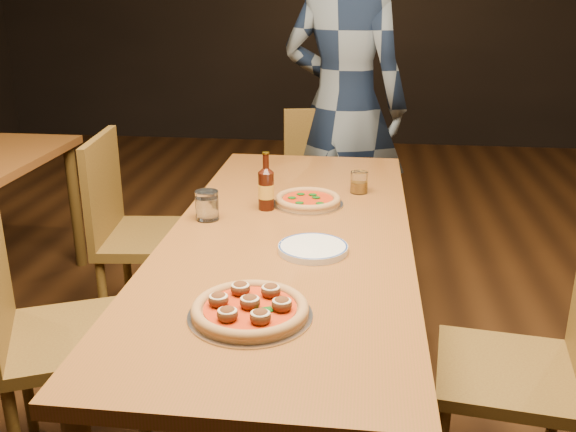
# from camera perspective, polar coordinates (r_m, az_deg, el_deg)

# --- Properties ---
(ground) EXTENTS (9.00, 9.00, 0.00)m
(ground) POSITION_cam_1_polar(r_m,az_deg,el_deg) (2.52, 0.14, -17.42)
(ground) COLOR black
(table_main) EXTENTS (0.80, 2.00, 0.75)m
(table_main) POSITION_cam_1_polar(r_m,az_deg,el_deg) (2.18, 0.16, -3.07)
(table_main) COLOR brown
(table_main) RESTS_ON ground
(chair_main_nw) EXTENTS (0.58, 0.58, 0.94)m
(chair_main_nw) POSITION_cam_1_polar(r_m,az_deg,el_deg) (2.20, -18.52, -9.99)
(chair_main_nw) COLOR #573916
(chair_main_nw) RESTS_ON ground
(chair_main_sw) EXTENTS (0.50, 0.50, 0.97)m
(chair_main_sw) POSITION_cam_1_polar(r_m,az_deg,el_deg) (2.88, -11.70, -1.74)
(chair_main_sw) COLOR #573916
(chair_main_sw) RESTS_ON ground
(chair_main_e) EXTENTS (0.47, 0.47, 0.90)m
(chair_main_e) POSITION_cam_1_polar(r_m,az_deg,el_deg) (2.06, 19.10, -12.86)
(chair_main_e) COLOR #573916
(chair_main_e) RESTS_ON ground
(chair_end) EXTENTS (0.53, 0.53, 0.95)m
(chair_end) POSITION_cam_1_polar(r_m,az_deg,el_deg) (3.34, 3.75, 1.50)
(chair_end) COLOR #573916
(chair_end) RESTS_ON ground
(pizza_meatball) EXTENTS (0.31, 0.31, 0.06)m
(pizza_meatball) POSITION_cam_1_polar(r_m,az_deg,el_deg) (1.61, -3.39, -8.22)
(pizza_meatball) COLOR #B7B7BF
(pizza_meatball) RESTS_ON table_main
(pizza_margherita) EXTENTS (0.26, 0.26, 0.03)m
(pizza_margherita) POSITION_cam_1_polar(r_m,az_deg,el_deg) (2.40, 1.78, 1.42)
(pizza_margherita) COLOR #B7B7BF
(pizza_margherita) RESTS_ON table_main
(plate_stack) EXTENTS (0.22, 0.22, 0.02)m
(plate_stack) POSITION_cam_1_polar(r_m,az_deg,el_deg) (1.98, 2.23, -2.91)
(plate_stack) COLOR white
(plate_stack) RESTS_ON table_main
(beer_bottle) EXTENTS (0.06, 0.06, 0.21)m
(beer_bottle) POSITION_cam_1_polar(r_m,az_deg,el_deg) (2.33, -1.96, 2.37)
(beer_bottle) COLOR black
(beer_bottle) RESTS_ON table_main
(water_glass) EXTENTS (0.08, 0.08, 0.10)m
(water_glass) POSITION_cam_1_polar(r_m,az_deg,el_deg) (2.25, -7.21, 0.94)
(water_glass) COLOR white
(water_glass) RESTS_ON table_main
(amber_glass) EXTENTS (0.07, 0.07, 0.09)m
(amber_glass) POSITION_cam_1_polar(r_m,az_deg,el_deg) (2.55, 6.34, 3.00)
(amber_glass) COLOR #975A11
(amber_glass) RESTS_ON table_main
(diner) EXTENTS (0.77, 0.61, 1.85)m
(diner) POSITION_cam_1_polar(r_m,az_deg,el_deg) (3.43, 5.01, 9.67)
(diner) COLOR black
(diner) RESTS_ON ground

